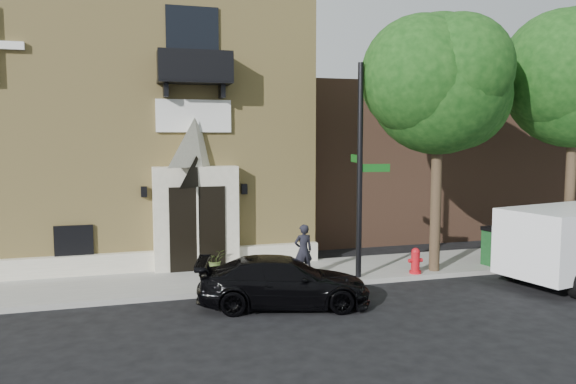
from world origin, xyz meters
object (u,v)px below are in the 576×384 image
object	(u,v)px
black_sedan	(283,282)
pedestrian_near	(303,250)
street_sign	(360,171)
dumpster	(514,245)
fire_hydrant	(415,261)

from	to	relation	value
black_sedan	pedestrian_near	bearing A→B (deg)	-16.44
street_sign	dumpster	world-z (taller)	street_sign
fire_hydrant	pedestrian_near	distance (m)	3.44
fire_hydrant	street_sign	bearing A→B (deg)	177.22
street_sign	fire_hydrant	xyz separation A→B (m)	(1.81, -0.09, -2.74)
black_sedan	pedestrian_near	distance (m)	2.52
dumpster	black_sedan	bearing A→B (deg)	-177.21
street_sign	fire_hydrant	distance (m)	3.29
black_sedan	dumpster	xyz separation A→B (m)	(8.22, 1.71, 0.15)
fire_hydrant	dumpster	size ratio (longest dim) A/B	0.38
dumpster	pedestrian_near	distance (m)	7.01
pedestrian_near	street_sign	bearing A→B (deg)	157.55
pedestrian_near	black_sedan	bearing A→B (deg)	56.46
black_sedan	street_sign	distance (m)	4.19
pedestrian_near	dumpster	bearing A→B (deg)	172.13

